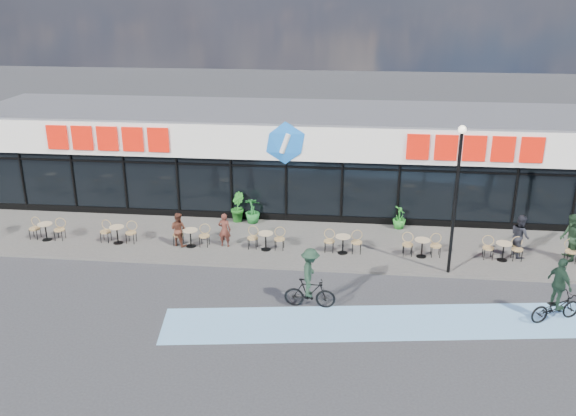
{
  "coord_description": "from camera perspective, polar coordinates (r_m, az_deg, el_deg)",
  "views": [
    {
      "loc": [
        2.91,
        -18.89,
        10.25
      ],
      "look_at": [
        0.47,
        3.5,
        1.98
      ],
      "focal_mm": 38.0,
      "sensor_mm": 36.0,
      "label": 1
    }
  ],
  "objects": [
    {
      "name": "ground",
      "position": [
        21.69,
        -2.25,
        -8.06
      ],
      "size": [
        120.0,
        120.0,
        0.0
      ],
      "primitive_type": "plane",
      "color": "#28282B",
      "rests_on": "ground"
    },
    {
      "name": "sidewalk",
      "position": [
        25.68,
        -0.79,
        -3.24
      ],
      "size": [
        44.0,
        5.0,
        0.1
      ],
      "primitive_type": "cube",
      "color": "#504C46",
      "rests_on": "ground"
    },
    {
      "name": "bike_lane",
      "position": [
        20.21,
        8.6,
        -10.54
      ],
      "size": [
        14.17,
        4.13,
        0.01
      ],
      "primitive_type": "cube",
      "rotation": [
        0.0,
        0.0,
        0.14
      ],
      "color": "#689AC5",
      "rests_on": "ground"
    },
    {
      "name": "building",
      "position": [
        30.03,
        0.45,
        4.88
      ],
      "size": [
        30.6,
        6.57,
        4.75
      ],
      "color": "black",
      "rests_on": "ground"
    },
    {
      "name": "lamp_post",
      "position": [
        22.59,
        15.48,
        1.73
      ],
      "size": [
        0.28,
        0.28,
        5.59
      ],
      "color": "black",
      "rests_on": "sidewalk"
    },
    {
      "name": "bistro_set_1",
      "position": [
        27.66,
        -21.64,
        -1.85
      ],
      "size": [
        1.54,
        0.62,
        0.9
      ],
      "color": "tan",
      "rests_on": "sidewalk"
    },
    {
      "name": "bistro_set_2",
      "position": [
        26.38,
        -15.62,
        -2.19
      ],
      "size": [
        1.54,
        0.62,
        0.9
      ],
      "color": "tan",
      "rests_on": "sidewalk"
    },
    {
      "name": "bistro_set_3",
      "position": [
        25.41,
        -9.06,
        -2.54
      ],
      "size": [
        1.54,
        0.62,
        0.9
      ],
      "color": "tan",
      "rests_on": "sidewalk"
    },
    {
      "name": "bistro_set_4",
      "position": [
        24.8,
        -2.07,
        -2.87
      ],
      "size": [
        1.54,
        0.62,
        0.9
      ],
      "color": "tan",
      "rests_on": "sidewalk"
    },
    {
      "name": "bistro_set_5",
      "position": [
        24.57,
        5.16,
        -3.17
      ],
      "size": [
        1.54,
        0.62,
        0.9
      ],
      "color": "tan",
      "rests_on": "sidewalk"
    },
    {
      "name": "bistro_set_6",
      "position": [
        24.74,
        12.41,
        -3.41
      ],
      "size": [
        1.54,
        0.62,
        0.9
      ],
      "color": "tan",
      "rests_on": "sidewalk"
    },
    {
      "name": "bistro_set_7",
      "position": [
        25.29,
        19.46,
        -3.6
      ],
      "size": [
        1.54,
        0.62,
        0.9
      ],
      "color": "tan",
      "rests_on": "sidewalk"
    },
    {
      "name": "potted_plant_left",
      "position": [
        27.74,
        -4.79,
        0.09
      ],
      "size": [
        0.8,
        0.89,
        1.33
      ],
      "primitive_type": "imported",
      "rotation": [
        0.0,
        0.0,
        1.92
      ],
      "color": "#1C5B1A",
      "rests_on": "sidewalk"
    },
    {
      "name": "potted_plant_mid",
      "position": [
        27.51,
        -3.34,
        -0.22
      ],
      "size": [
        0.68,
        0.68,
        1.17
      ],
      "primitive_type": "imported",
      "rotation": [
        0.0,
        0.0,
        3.18
      ],
      "color": "#1A5D23",
      "rests_on": "sidewalk"
    },
    {
      "name": "potted_plant_right",
      "position": [
        27.3,
        10.38,
        -0.86
      ],
      "size": [
        0.65,
        0.65,
        1.03
      ],
      "primitive_type": "imported",
      "rotation": [
        0.0,
        0.0,
        1.71
      ],
      "color": "#1E6C1F",
      "rests_on": "sidewalk"
    },
    {
      "name": "patron_left",
      "position": [
        25.07,
        -5.96,
        -2.05
      ],
      "size": [
        0.54,
        0.38,
        1.44
      ],
      "primitive_type": "imported",
      "rotation": [
        0.0,
        0.0,
        3.08
      ],
      "color": "#482119",
      "rests_on": "sidewalk"
    },
    {
      "name": "patron_right",
      "position": [
        25.41,
        -10.22,
        -1.97
      ],
      "size": [
        0.84,
        0.75,
        1.43
      ],
      "primitive_type": "imported",
      "rotation": [
        0.0,
        0.0,
        2.8
      ],
      "color": "#4E281B",
      "rests_on": "sidewalk"
    },
    {
      "name": "pedestrian_a",
      "position": [
        26.03,
        24.93,
        -2.53
      ],
      "size": [
        0.75,
        0.94,
        1.88
      ],
      "primitive_type": "imported",
      "rotation": [
        0.0,
        0.0,
        -1.61
      ],
      "color": "#1A2F1D",
      "rests_on": "sidewalk"
    },
    {
      "name": "pedestrian_b",
      "position": [
        25.7,
        20.89,
        -2.44
      ],
      "size": [
        0.83,
        0.96,
        1.72
      ],
      "primitive_type": "imported",
      "rotation": [
        0.0,
        0.0,
        1.81
      ],
      "color": "black",
      "rests_on": "sidewalk"
    },
    {
      "name": "cyclist_a",
      "position": [
        20.45,
        2.07,
        -6.89
      ],
      "size": [
        1.75,
        1.11,
        2.13
      ],
      "color": "black",
      "rests_on": "ground"
    },
    {
      "name": "cyclist_b",
      "position": [
        21.53,
        23.89,
        -7.69
      ],
      "size": [
        1.93,
        1.31,
        2.19
      ],
      "color": "black",
      "rests_on": "ground"
    }
  ]
}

